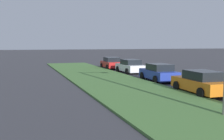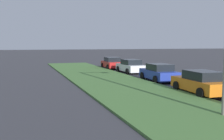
% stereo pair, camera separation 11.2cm
% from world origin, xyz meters
% --- Properties ---
extents(grass_median, '(60.00, 6.00, 0.12)m').
position_xyz_m(grass_median, '(10.00, 6.90, 0.06)').
color(grass_median, '#477238').
rests_on(grass_median, ground).
extents(parked_car_orange, '(4.39, 2.20, 1.47)m').
position_xyz_m(parked_car_orange, '(11.96, 3.12, 0.72)').
color(parked_car_orange, orange).
rests_on(parked_car_orange, ground).
extents(parked_car_blue, '(4.40, 2.21, 1.47)m').
position_xyz_m(parked_car_blue, '(17.90, 2.78, 0.72)').
color(parked_car_blue, '#23389E').
rests_on(parked_car_blue, ground).
extents(parked_car_white, '(4.31, 2.04, 1.47)m').
position_xyz_m(parked_car_white, '(24.54, 2.53, 0.72)').
color(parked_car_white, silver).
rests_on(parked_car_white, ground).
extents(parked_car_red, '(4.38, 2.17, 1.47)m').
position_xyz_m(parked_car_red, '(29.85, 2.85, 0.72)').
color(parked_car_red, red).
rests_on(parked_car_red, ground).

